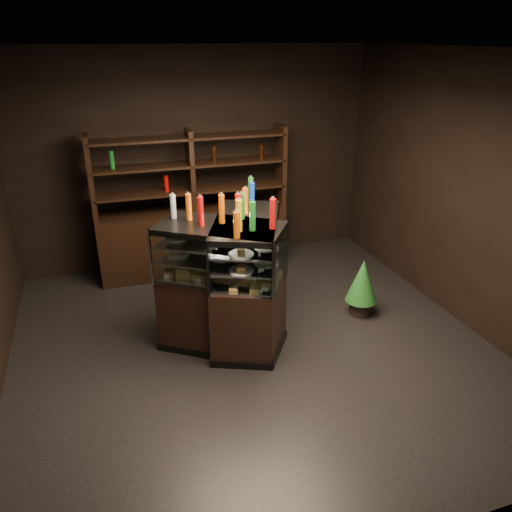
{
  "coord_description": "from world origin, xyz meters",
  "views": [
    {
      "loc": [
        -1.41,
        -4.34,
        3.12
      ],
      "look_at": [
        0.05,
        0.04,
        1.05
      ],
      "focal_mm": 35.0,
      "sensor_mm": 36.0,
      "label": 1
    }
  ],
  "objects": [
    {
      "name": "potted_conifer",
      "position": [
        1.45,
        0.24,
        0.46
      ],
      "size": [
        0.38,
        0.38,
        0.81
      ],
      "rotation": [
        0.0,
        0.0,
        0.03
      ],
      "color": "black",
      "rests_on": "ground"
    },
    {
      "name": "bottles_top",
      "position": [
        -0.14,
        0.19,
        1.53
      ],
      "size": [
        0.99,
        1.02,
        0.3
      ],
      "color": "#D8590A",
      "rests_on": "display_case"
    },
    {
      "name": "room_shell",
      "position": [
        0.0,
        0.0,
        1.94
      ],
      "size": [
        5.02,
        5.02,
        3.01
      ],
      "color": "black",
      "rests_on": "ground"
    },
    {
      "name": "food_display",
      "position": [
        -0.14,
        0.18,
        1.03
      ],
      "size": [
        1.16,
        1.16,
        0.43
      ],
      "color": "#C47446",
      "rests_on": "display_case"
    },
    {
      "name": "back_shelving",
      "position": [
        -0.19,
        2.05,
        0.6
      ],
      "size": [
        2.59,
        0.48,
        2.0
      ],
      "rotation": [
        0.0,
        0.0,
        -0.03
      ],
      "color": "black",
      "rests_on": "ground"
    },
    {
      "name": "ground",
      "position": [
        0.0,
        0.0,
        0.0
      ],
      "size": [
        5.0,
        5.0,
        0.0
      ],
      "primitive_type": "plane",
      "color": "black",
      "rests_on": "ground"
    },
    {
      "name": "display_case",
      "position": [
        -0.14,
        0.19,
        0.47
      ],
      "size": [
        1.55,
        1.43,
        1.4
      ],
      "rotation": [
        0.0,
        0.0,
        0.28
      ],
      "color": "black",
      "rests_on": "ground"
    }
  ]
}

